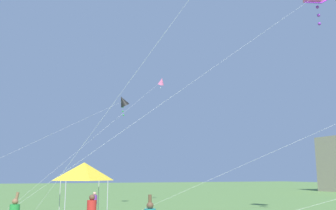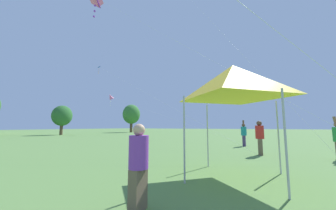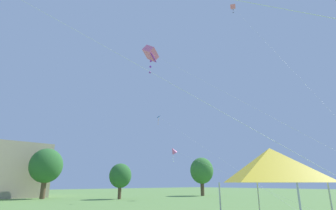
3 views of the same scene
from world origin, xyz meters
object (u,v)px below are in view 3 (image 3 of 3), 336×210
object	(u,v)px
kite_pink_box_0	(151,54)
kite_blue_delta_5	(160,118)
kite_pink_diamond_2	(173,151)
festival_tent	(271,165)
kite_pink_delta_1	(234,8)

from	to	relation	value
kite_pink_box_0	kite_blue_delta_5	xyz separation A→B (m)	(9.55, 9.29, -3.08)
kite_pink_box_0	kite_blue_delta_5	distance (m)	13.67
kite_pink_diamond_2	festival_tent	bearing A→B (deg)	-129.02
kite_blue_delta_5	kite_pink_box_0	bearing A→B (deg)	-135.80
kite_pink_diamond_2	kite_pink_box_0	bearing A→B (deg)	-141.00
kite_pink_delta_1	kite_blue_delta_5	bearing A→B (deg)	89.19
festival_tent	kite_pink_delta_1	xyz separation A→B (m)	(15.26, 9.73, 19.09)
kite_pink_delta_1	kite_pink_diamond_2	world-z (taller)	kite_pink_delta_1
kite_pink_box_0	kite_pink_delta_1	size ratio (longest dim) A/B	0.88
festival_tent	kite_pink_delta_1	world-z (taller)	kite_pink_delta_1
festival_tent	kite_blue_delta_5	xyz separation A→B (m)	(15.44, 22.71, 8.12)
festival_tent	kite_pink_box_0	bearing A→B (deg)	66.30
kite_pink_delta_1	kite_pink_box_0	bearing A→B (deg)	158.49
kite_blue_delta_5	kite_pink_diamond_2	bearing A→B (deg)	26.44
kite_pink_diamond_2	kite_blue_delta_5	size ratio (longest dim) A/B	1.04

